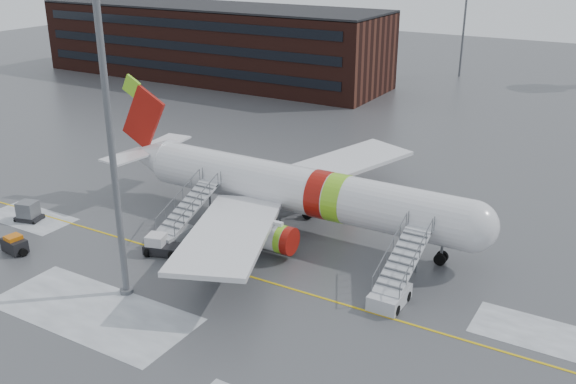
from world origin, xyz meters
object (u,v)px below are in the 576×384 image
Objects in this scene: airliner at (290,189)px; airstair_aft at (178,227)px; light_mast_near at (105,90)px; baggage_tractor at (14,245)px; airstair_fwd at (394,285)px; pushback_tug at (161,246)px; uld_container at (28,212)px.

airliner is 4.55× the size of airstair_aft.
airliner is at bearing 74.44° from light_mast_near.
light_mast_near is (11.77, -0.22, 13.40)m from baggage_tractor.
light_mast_near reaches higher than airstair_fwd.
airliner is 1.29× the size of light_mast_near.
airstair_aft is 15.63m from light_mast_near.
airstair_aft reaches higher than baggage_tractor.
baggage_tractor is at bearing 178.91° from light_mast_near.
baggage_tractor is (-15.95, -14.78, -2.83)m from airliner.
uld_container is (-13.95, -0.88, 0.10)m from pushback_tug.
airliner reaches higher than pushback_tug.
pushback_tug is (0.52, -2.78, -0.38)m from airstair_aft.
airliner is at bearing 57.00° from pushback_tug.
airliner is 18.82m from light_mast_near.
airstair_aft is (-6.57, -6.54, -2.35)m from airliner.
airstair_aft is at bearing 41.32° from baggage_tractor.
uld_container is at bearing -164.76° from airstair_aft.
uld_container reaches higher than pushback_tug.
airstair_aft is at bearing 100.58° from pushback_tug.
uld_container is 21.15m from light_mast_near.
uld_container is (-31.81, -3.66, -0.28)m from airstair_fwd.
uld_container is at bearing -173.44° from airstair_fwd.
pushback_tug is 1.28× the size of uld_container.
baggage_tractor is at bearing -138.68° from airstair_aft.
airstair_fwd is at bearing 27.90° from light_mast_near.
pushback_tug is at bearing 108.25° from light_mast_near.
airliner is at bearing 27.01° from uld_container.
airstair_fwd reaches higher than pushback_tug.
airstair_fwd is at bearing -28.96° from airliner.
light_mast_near is (-4.18, -15.00, 10.56)m from airliner.
uld_container is at bearing 131.47° from baggage_tractor.
light_mast_near is (15.82, -4.81, 13.19)m from uld_container.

